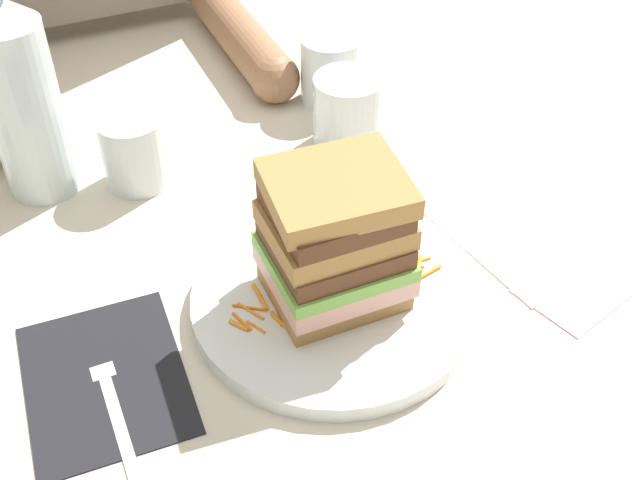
# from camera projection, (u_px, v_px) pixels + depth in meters

# --- Properties ---
(ground_plane) EXTENTS (3.00, 3.00, 0.00)m
(ground_plane) POSITION_uv_depth(u_px,v_px,m) (341.00, 285.00, 0.75)
(ground_plane) COLOR beige
(main_plate) EXTENTS (0.26, 0.26, 0.02)m
(main_plate) POSITION_uv_depth(u_px,v_px,m) (333.00, 299.00, 0.72)
(main_plate) COLOR white
(main_plate) RESTS_ON ground_plane
(sandwich) EXTENTS (0.12, 0.11, 0.13)m
(sandwich) POSITION_uv_depth(u_px,v_px,m) (335.00, 240.00, 0.68)
(sandwich) COLOR #A87A42
(sandwich) RESTS_ON main_plate
(carrot_shred_0) EXTENTS (0.01, 0.03, 0.00)m
(carrot_shred_0) POSITION_uv_depth(u_px,v_px,m) (280.00, 309.00, 0.70)
(carrot_shred_0) COLOR orange
(carrot_shred_0) RESTS_ON main_plate
(carrot_shred_1) EXTENTS (0.03, 0.02, 0.00)m
(carrot_shred_1) POSITION_uv_depth(u_px,v_px,m) (249.00, 308.00, 0.70)
(carrot_shred_1) COLOR orange
(carrot_shred_1) RESTS_ON main_plate
(carrot_shred_2) EXTENTS (0.00, 0.03, 0.00)m
(carrot_shred_2) POSITION_uv_depth(u_px,v_px,m) (260.00, 297.00, 0.71)
(carrot_shred_2) COLOR orange
(carrot_shred_2) RESTS_ON main_plate
(carrot_shred_3) EXTENTS (0.01, 0.03, 0.00)m
(carrot_shred_3) POSITION_uv_depth(u_px,v_px,m) (242.00, 322.00, 0.69)
(carrot_shred_3) COLOR orange
(carrot_shred_3) RESTS_ON main_plate
(carrot_shred_4) EXTENTS (0.01, 0.02, 0.00)m
(carrot_shred_4) POSITION_uv_depth(u_px,v_px,m) (239.00, 325.00, 0.69)
(carrot_shred_4) COLOR orange
(carrot_shred_4) RESTS_ON main_plate
(carrot_shred_5) EXTENTS (0.02, 0.03, 0.00)m
(carrot_shred_5) POSITION_uv_depth(u_px,v_px,m) (251.00, 311.00, 0.70)
(carrot_shred_5) COLOR orange
(carrot_shred_5) RESTS_ON main_plate
(carrot_shred_6) EXTENTS (0.01, 0.02, 0.00)m
(carrot_shred_6) POSITION_uv_depth(u_px,v_px,m) (281.00, 322.00, 0.69)
(carrot_shred_6) COLOR orange
(carrot_shred_6) RESTS_ON main_plate
(carrot_shred_7) EXTENTS (0.01, 0.02, 0.00)m
(carrot_shred_7) POSITION_uv_depth(u_px,v_px,m) (256.00, 327.00, 0.69)
(carrot_shred_7) COLOR orange
(carrot_shred_7) RESTS_ON main_plate
(carrot_shred_8) EXTENTS (0.01, 0.02, 0.00)m
(carrot_shred_8) POSITION_uv_depth(u_px,v_px,m) (277.00, 319.00, 0.69)
(carrot_shred_8) COLOR orange
(carrot_shred_8) RESTS_ON main_plate
(carrot_shred_9) EXTENTS (0.01, 0.02, 0.00)m
(carrot_shred_9) POSITION_uv_depth(u_px,v_px,m) (382.00, 266.00, 0.74)
(carrot_shred_9) COLOR orange
(carrot_shred_9) RESTS_ON main_plate
(carrot_shred_10) EXTENTS (0.03, 0.01, 0.00)m
(carrot_shred_10) POSITION_uv_depth(u_px,v_px,m) (429.00, 272.00, 0.74)
(carrot_shred_10) COLOR orange
(carrot_shred_10) RESTS_ON main_plate
(carrot_shred_11) EXTENTS (0.02, 0.03, 0.00)m
(carrot_shred_11) POSITION_uv_depth(u_px,v_px,m) (384.00, 277.00, 0.73)
(carrot_shred_11) COLOR orange
(carrot_shred_11) RESTS_ON main_plate
(carrot_shred_12) EXTENTS (0.03, 0.00, 0.00)m
(carrot_shred_12) POSITION_uv_depth(u_px,v_px,m) (418.00, 261.00, 0.75)
(carrot_shred_12) COLOR orange
(carrot_shred_12) RESTS_ON main_plate
(carrot_shred_13) EXTENTS (0.03, 0.02, 0.00)m
(carrot_shred_13) POSITION_uv_depth(u_px,v_px,m) (394.00, 280.00, 0.73)
(carrot_shred_13) COLOR orange
(carrot_shred_13) RESTS_ON main_plate
(carrot_shred_14) EXTENTS (0.02, 0.02, 0.00)m
(carrot_shred_14) POSITION_uv_depth(u_px,v_px,m) (419.00, 265.00, 0.74)
(carrot_shred_14) COLOR orange
(carrot_shred_14) RESTS_ON main_plate
(carrot_shred_15) EXTENTS (0.02, 0.01, 0.00)m
(carrot_shred_15) POSITION_uv_depth(u_px,v_px,m) (412.00, 268.00, 0.74)
(carrot_shred_15) COLOR orange
(carrot_shred_15) RESTS_ON main_plate
(carrot_shred_16) EXTENTS (0.03, 0.01, 0.00)m
(carrot_shred_16) POSITION_uv_depth(u_px,v_px,m) (407.00, 281.00, 0.73)
(carrot_shred_16) COLOR orange
(carrot_shred_16) RESTS_ON main_plate
(carrot_shred_17) EXTENTS (0.00, 0.03, 0.00)m
(carrot_shred_17) POSITION_uv_depth(u_px,v_px,m) (406.00, 276.00, 0.73)
(carrot_shred_17) COLOR orange
(carrot_shred_17) RESTS_ON main_plate
(carrot_shred_18) EXTENTS (0.02, 0.02, 0.00)m
(carrot_shred_18) POSITION_uv_depth(u_px,v_px,m) (386.00, 272.00, 0.74)
(carrot_shred_18) COLOR orange
(carrot_shred_18) RESTS_ON main_plate
(napkin_dark) EXTENTS (0.14, 0.18, 0.00)m
(napkin_dark) POSITION_uv_depth(u_px,v_px,m) (105.00, 378.00, 0.67)
(napkin_dark) COLOR black
(napkin_dark) RESTS_ON ground_plane
(fork) EXTENTS (0.02, 0.17, 0.00)m
(fork) POSITION_uv_depth(u_px,v_px,m) (110.00, 395.00, 0.65)
(fork) COLOR silver
(fork) RESTS_ON napkin_dark
(knife) EXTENTS (0.04, 0.20, 0.00)m
(knife) POSITION_uv_depth(u_px,v_px,m) (473.00, 248.00, 0.79)
(knife) COLOR silver
(knife) RESTS_ON ground_plane
(juice_glass) EXTENTS (0.08, 0.08, 0.09)m
(juice_glass) POSITION_uv_depth(u_px,v_px,m) (347.00, 116.00, 0.90)
(juice_glass) COLOR white
(juice_glass) RESTS_ON ground_plane
(water_bottle) EXTENTS (0.08, 0.08, 0.26)m
(water_bottle) POSITION_uv_depth(u_px,v_px,m) (21.00, 95.00, 0.79)
(water_bottle) COLOR silver
(water_bottle) RESTS_ON ground_plane
(empty_tumbler_0) EXTENTS (0.07, 0.07, 0.08)m
(empty_tumbler_0) POSITION_uv_depth(u_px,v_px,m) (134.00, 151.00, 0.85)
(empty_tumbler_0) COLOR silver
(empty_tumbler_0) RESTS_ON ground_plane
(empty_tumbler_1) EXTENTS (0.07, 0.07, 0.09)m
(empty_tumbler_1) POSITION_uv_depth(u_px,v_px,m) (331.00, 70.00, 0.97)
(empty_tumbler_1) COLOR silver
(empty_tumbler_1) RESTS_ON ground_plane
(napkin_pink) EXTENTS (0.10, 0.10, 0.00)m
(napkin_pink) POSITION_uv_depth(u_px,v_px,m) (570.00, 292.00, 0.74)
(napkin_pink) COLOR pink
(napkin_pink) RESTS_ON ground_plane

